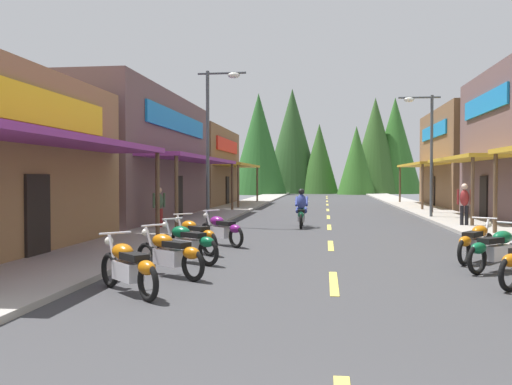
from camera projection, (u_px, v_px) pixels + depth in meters
ground at (328, 219)px, 27.23m from camera, size 9.12×80.19×0.10m
sidewalk_left at (213, 216)px, 27.97m from camera, size 2.65×80.19×0.12m
sidewalk_right at (451, 218)px, 26.49m from camera, size 2.65×80.19×0.12m
centerline_dashes at (328, 213)px, 31.30m from camera, size 0.16×56.94×0.01m
storefront_left_middle at (98, 158)px, 26.84m from camera, size 9.93×13.98×5.98m
storefront_left_far at (176, 167)px, 39.90m from camera, size 9.42×11.23×5.52m
storefront_right_far at (498, 158)px, 36.80m from camera, size 10.26×11.45×6.62m
streetlamp_left at (214, 126)px, 22.36m from camera, size 1.99×0.30×6.37m
streetlamp_right at (425, 138)px, 26.55m from camera, size 1.99×0.30×6.01m
motorcycle_parked_right_2 at (496, 249)px, 11.72m from camera, size 1.64×1.53×1.04m
motorcycle_parked_right_3 at (476, 241)px, 13.04m from camera, size 1.32×1.80×1.04m
motorcycle_parked_left_0 at (128, 266)px, 9.40m from camera, size 1.60×1.57×1.04m
motorcycle_parked_left_1 at (170, 253)px, 11.05m from camera, size 1.80×1.32×1.04m
motorcycle_parked_left_2 at (187, 242)px, 12.87m from camera, size 1.83×1.29×1.04m
motorcycle_parked_left_3 at (194, 235)px, 14.52m from camera, size 1.64×1.52×1.04m
motorcycle_parked_left_4 at (221, 229)px, 16.15m from camera, size 1.62×1.55×1.04m
rider_cruising_lead at (301, 211)px, 22.02m from camera, size 0.60×2.14×1.57m
pedestrian_by_shop at (159, 205)px, 20.79m from camera, size 0.42×0.47×1.65m
pedestrian_waiting at (464, 202)px, 21.79m from camera, size 0.56×0.32×1.78m
treeline_backdrop at (329, 146)px, 68.73m from camera, size 23.54×13.33×13.56m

